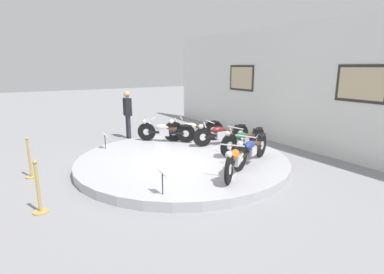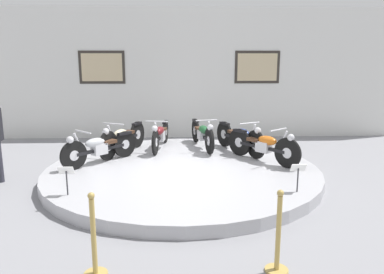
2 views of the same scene
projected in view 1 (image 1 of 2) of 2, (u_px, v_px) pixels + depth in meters
name	position (u px, v px, depth m)	size (l,w,h in m)	color
ground_plane	(183.00, 164.00, 8.33)	(60.00, 60.00, 0.00)	gray
display_platform	(183.00, 161.00, 8.31)	(5.75, 5.75, 0.22)	#ADADB2
back_wall	(291.00, 86.00, 10.01)	(14.00, 0.22, 4.03)	silver
motorcycle_silver	(165.00, 131.00, 9.88)	(1.37, 1.48, 0.78)	black
motorcycle_cream	(192.00, 129.00, 9.98)	(0.84, 1.89, 0.81)	black
motorcycle_maroon	(221.00, 133.00, 9.51)	(0.54, 1.95, 0.78)	black
motorcycle_green	(243.00, 139.00, 8.61)	(0.58, 1.97, 0.80)	black
motorcycle_blue	(251.00, 149.00, 7.62)	(0.90, 1.85, 0.81)	black
motorcycle_orange	(235.00, 158.00, 6.87)	(1.29, 1.59, 0.80)	black
info_placard_front_left	(105.00, 137.00, 9.02)	(0.26, 0.11, 0.51)	#333338
info_placard_front_centre	(162.00, 177.00, 5.76)	(0.26, 0.11, 0.51)	#333338
visitor_standing	(128.00, 111.00, 11.16)	(0.36, 0.24, 1.78)	#2D2D38
stanchion_post_left_of_entry	(30.00, 164.00, 7.27)	(0.28, 0.28, 1.02)	tan
stanchion_post_right_of_entry	(39.00, 195.00, 5.50)	(0.28, 0.28, 1.02)	tan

